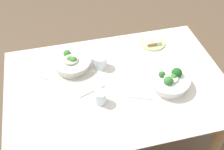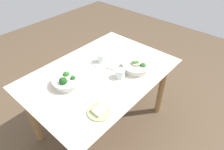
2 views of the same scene
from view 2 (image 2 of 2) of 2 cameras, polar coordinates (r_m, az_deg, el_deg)
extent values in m
plane|color=brown|center=(2.30, -2.68, -13.69)|extent=(6.00, 6.00, 0.00)
cube|color=beige|center=(1.79, -3.35, 0.68)|extent=(1.35, 0.93, 0.01)
cube|color=#9E7547|center=(1.80, -3.33, 0.29)|extent=(1.31, 0.90, 0.02)
cylinder|color=#9E7547|center=(2.55, 0.05, 3.18)|extent=(0.07, 0.07, 0.69)
cylinder|color=#9E7547|center=(2.05, -21.94, -11.00)|extent=(0.07, 0.07, 0.69)
cylinder|color=#9E7547|center=(2.24, 14.07, -3.94)|extent=(0.07, 0.07, 0.69)
cylinder|color=silver|center=(1.81, 6.97, 2.19)|extent=(0.22, 0.22, 0.05)
cylinder|color=silver|center=(1.80, 7.04, 2.96)|extent=(0.25, 0.25, 0.01)
sphere|color=#3D7A33|center=(1.80, 7.18, 3.43)|extent=(0.04, 0.04, 0.04)
sphere|color=#3D7A33|center=(1.79, 6.40, 3.36)|extent=(0.05, 0.05, 0.05)
sphere|color=#3D7A33|center=(1.78, 8.97, 2.80)|extent=(0.05, 0.05, 0.05)
cylinder|color=beige|center=(1.80, 6.95, 3.55)|extent=(0.09, 0.09, 0.01)
cylinder|color=white|center=(1.68, -12.69, -1.91)|extent=(0.22, 0.22, 0.05)
cylinder|color=white|center=(1.66, -12.83, -1.12)|extent=(0.25, 0.25, 0.01)
sphere|color=#286023|center=(1.65, -11.20, -0.83)|extent=(0.04, 0.04, 0.04)
sphere|color=#33702D|center=(1.68, -13.03, 0.11)|extent=(0.06, 0.06, 0.06)
sphere|color=#3D7A33|center=(1.65, -13.60, -1.31)|extent=(0.04, 0.04, 0.04)
sphere|color=#1E511E|center=(1.62, -13.94, -1.74)|extent=(0.06, 0.06, 0.06)
cylinder|color=beige|center=(1.66, -13.19, -0.75)|extent=(0.08, 0.08, 0.01)
cylinder|color=#B7D684|center=(1.44, -3.60, -10.47)|extent=(0.18, 0.18, 0.01)
cube|color=beige|center=(1.43, -3.63, -10.02)|extent=(0.10, 0.09, 0.02)
cube|color=#9E703D|center=(1.45, -4.79, -9.22)|extent=(0.10, 0.01, 0.02)
cylinder|color=silver|center=(1.91, -3.22, 4.92)|extent=(0.07, 0.07, 0.08)
cylinder|color=silver|center=(1.71, 2.36, 0.44)|extent=(0.08, 0.08, 0.08)
cube|color=#B7B7BC|center=(1.98, 7.88, 4.70)|extent=(0.07, 0.05, 0.00)
cube|color=#B7B7BC|center=(2.00, 9.27, 4.91)|extent=(0.03, 0.03, 0.00)
cube|color=#B7B7BC|center=(1.90, -5.86, 3.31)|extent=(0.01, 0.08, 0.00)
cube|color=#B7B7BC|center=(1.87, -4.75, 2.64)|extent=(0.01, 0.03, 0.00)
cube|color=#B7B7BC|center=(1.82, -8.81, 1.26)|extent=(0.20, 0.09, 0.00)
cube|color=#B1A997|center=(1.87, 1.31, 2.95)|extent=(0.21, 0.20, 0.01)
camera|label=1|loc=(2.55, -23.17, 39.98)|focal=45.63mm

